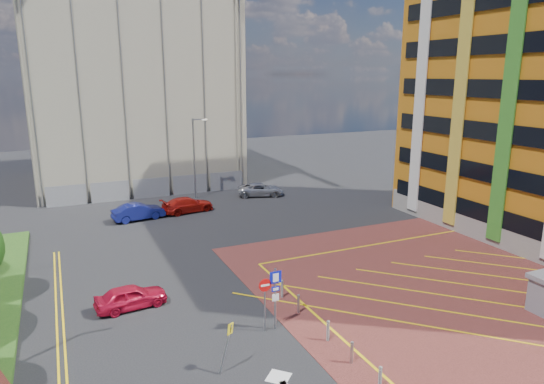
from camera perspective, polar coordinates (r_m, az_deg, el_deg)
ground at (r=23.79m, az=0.29°, el=-17.15°), size 140.00×140.00×0.00m
forecourt at (r=31.62m, az=24.44°, el=-10.28°), size 26.00×26.00×0.02m
lamp_back at (r=48.88m, az=-9.07°, el=4.29°), size 1.53×0.16×8.00m
sign_cluster at (r=23.77m, az=-0.05°, el=-11.84°), size 1.17×0.12×3.20m
warning_sign at (r=21.05m, az=-5.28°, el=-17.13°), size 0.75×0.42×2.25m
bollard_row at (r=23.24m, az=7.48°, el=-16.74°), size 0.14×11.14×0.90m
construction_building at (r=59.20m, az=-16.39°, el=11.99°), size 21.20×19.20×22.00m
construction_fence at (r=50.75m, az=-12.88°, el=0.59°), size 21.60×0.06×2.00m
car_red_left at (r=27.51m, az=-16.26°, el=-11.73°), size 3.90×1.92×1.28m
car_blue_back at (r=43.13m, az=-15.45°, el=-2.25°), size 4.57×2.19×1.45m
car_red_back at (r=44.59m, az=-9.91°, el=-1.48°), size 4.99×2.69×1.37m
car_silver_back at (r=49.81m, az=-1.36°, el=0.28°), size 5.15×3.53×1.31m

